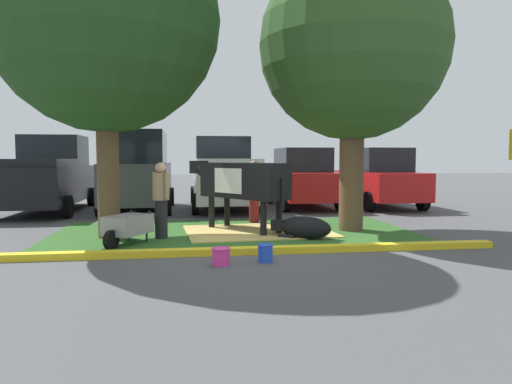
{
  "coord_description": "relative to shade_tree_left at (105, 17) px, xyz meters",
  "views": [
    {
      "loc": [
        -1.22,
        -9.02,
        1.69
      ],
      "look_at": [
        0.36,
        1.85,
        0.9
      ],
      "focal_mm": 33.46,
      "sensor_mm": 36.0,
      "label": 1
    }
  ],
  "objects": [
    {
      "name": "shade_tree_right",
      "position": [
        5.37,
        0.25,
        -0.35
      ],
      "size": [
        4.27,
        4.27,
        6.36
      ],
      "color": "brown",
      "rests_on": "ground"
    },
    {
      "name": "shade_tree_left",
      "position": [
        0.0,
        0.0,
        0.0
      ],
      "size": [
        4.72,
        4.72,
        6.92
      ],
      "color": "brown",
      "rests_on": "ground"
    },
    {
      "name": "curb_yellow",
      "position": [
        2.69,
        -2.06,
        -4.48
      ],
      "size": [
        9.19,
        0.24,
        0.12
      ],
      "primitive_type": "cube",
      "color": "yellow",
      "rests_on": "ground"
    },
    {
      "name": "person_handler",
      "position": [
        3.34,
        1.89,
        -3.67
      ],
      "size": [
        0.53,
        0.34,
        1.62
      ],
      "color": "maroon",
      "rests_on": "ground"
    },
    {
      "name": "sedan_red",
      "position": [
        8.19,
        5.41,
        -3.56
      ],
      "size": [
        2.02,
        4.4,
        2.02
      ],
      "color": "red",
      "rests_on": "ground"
    },
    {
      "name": "bucket_pink",
      "position": [
        2.14,
        -2.84,
        -4.4
      ],
      "size": [
        0.31,
        0.31,
        0.27
      ],
      "color": "#EA3893",
      "rests_on": "ground"
    },
    {
      "name": "hatchback_white",
      "position": [
        5.56,
        5.73,
        -3.56
      ],
      "size": [
        2.02,
        4.4,
        2.02
      ],
      "color": "red",
      "rests_on": "ground"
    },
    {
      "name": "wheelbarrow",
      "position": [
        0.47,
        -0.89,
        -4.16
      ],
      "size": [
        1.15,
        1.53,
        0.63
      ],
      "color": "gray",
      "rests_on": "ground"
    },
    {
      "name": "hay_bedding",
      "position": [
        3.2,
        0.3,
        -4.52
      ],
      "size": [
        3.37,
        2.64,
        0.04
      ],
      "primitive_type": "cube",
      "rotation": [
        0.0,
        0.0,
        0.08
      ],
      "color": "tan",
      "rests_on": "ground"
    },
    {
      "name": "person_visitor_near",
      "position": [
        1.09,
        -0.24,
        -3.69
      ],
      "size": [
        0.35,
        0.44,
        1.6
      ],
      "color": "black",
      "rests_on": "ground"
    },
    {
      "name": "suv_dark_grey",
      "position": [
        0.1,
        5.31,
        -3.27
      ],
      "size": [
        2.12,
        4.6,
        2.52
      ],
      "color": "#3D3D42",
      "rests_on": "ground"
    },
    {
      "name": "ground_plane",
      "position": [
        2.84,
        -1.25,
        -4.54
      ],
      "size": [
        80.0,
        80.0,
        0.0
      ],
      "primitive_type": "plane",
      "color": "#4C4C4F"
    },
    {
      "name": "pickup_truck_maroon",
      "position": [
        2.87,
        5.83,
        -3.43
      ],
      "size": [
        2.22,
        5.4,
        2.42
      ],
      "color": "silver",
      "rests_on": "ground"
    },
    {
      "name": "bucket_blue",
      "position": [
        2.87,
        -2.72,
        -4.39
      ],
      "size": [
        0.26,
        0.26,
        0.29
      ],
      "color": "blue",
      "rests_on": "ground"
    },
    {
      "name": "cow_holstein",
      "position": [
        2.84,
        0.58,
        -3.39
      ],
      "size": [
        2.18,
        2.73,
        1.62
      ],
      "color": "black",
      "rests_on": "ground"
    },
    {
      "name": "grass_island",
      "position": [
        2.69,
        0.3,
        -4.53
      ],
      "size": [
        7.99,
        4.42,
        0.02
      ],
      "primitive_type": "cube",
      "color": "#2D5B23",
      "rests_on": "ground"
    },
    {
      "name": "pickup_truck_black",
      "position": [
        -2.7,
        5.5,
        -3.43
      ],
      "size": [
        2.22,
        5.4,
        2.42
      ],
      "color": "black",
      "rests_on": "ground"
    },
    {
      "name": "calf_lying",
      "position": [
        4.02,
        -0.7,
        -4.31
      ],
      "size": [
        1.27,
        1.0,
        0.48
      ],
      "color": "black",
      "rests_on": "ground"
    }
  ]
}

